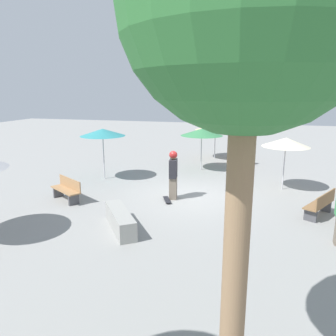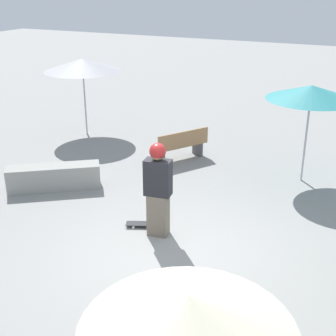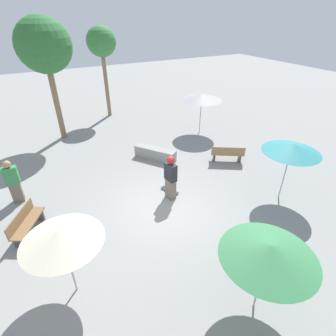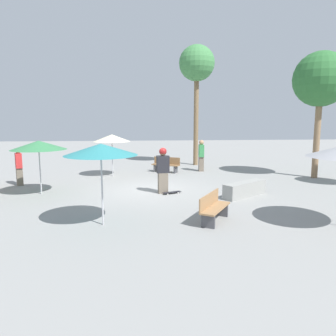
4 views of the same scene
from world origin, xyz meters
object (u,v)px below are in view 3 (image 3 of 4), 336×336
(shade_umbrella_teal, at_px, (292,148))
(shade_umbrella_grey, at_px, (202,97))
(skater_main, at_px, (171,176))
(bench_far, at_px, (26,223))
(concrete_ledge, at_px, (155,153))
(shade_umbrella_cream, at_px, (61,235))
(palm_tree_far_back, at_px, (101,43))
(palm_tree_left, at_px, (44,46))
(bystander_far, at_px, (13,182))
(bench_near, at_px, (227,154))
(skateboard, at_px, (170,190))
(shade_umbrella_green, at_px, (269,251))

(shade_umbrella_teal, xyz_separation_m, shade_umbrella_grey, (-0.78, -6.91, -0.01))
(skater_main, relative_size, bench_far, 1.17)
(concrete_ledge, distance_m, shade_umbrella_cream, 7.69)
(shade_umbrella_teal, height_order, shade_umbrella_grey, shade_umbrella_grey)
(bench_far, distance_m, shade_umbrella_cream, 3.47)
(skater_main, xyz_separation_m, concrete_ledge, (-0.84, -3.18, -0.73))
(shade_umbrella_grey, bearing_deg, skater_main, 46.48)
(shade_umbrella_grey, height_order, palm_tree_far_back, palm_tree_far_back)
(concrete_ledge, distance_m, palm_tree_left, 7.65)
(bench_far, distance_m, bystander_far, 2.13)
(shade_umbrella_grey, height_order, bystander_far, shade_umbrella_grey)
(bench_far, height_order, shade_umbrella_teal, shade_umbrella_teal)
(shade_umbrella_grey, bearing_deg, shade_umbrella_cream, 39.58)
(bench_near, bearing_deg, shade_umbrella_cream, -123.96)
(concrete_ledge, height_order, shade_umbrella_cream, shade_umbrella_cream)
(concrete_ledge, bearing_deg, palm_tree_far_back, -88.98)
(skater_main, relative_size, bystander_far, 1.04)
(skateboard, bearing_deg, shade_umbrella_teal, -146.80)
(skater_main, xyz_separation_m, shade_umbrella_green, (0.25, 4.96, 0.98))
(bench_near, relative_size, shade_umbrella_teal, 0.67)
(bench_near, bearing_deg, skateboard, -134.79)
(concrete_ledge, height_order, bench_far, bench_far)
(bench_far, xyz_separation_m, shade_umbrella_teal, (-9.02, 2.55, 1.78))
(concrete_ledge, xyz_separation_m, bench_near, (-3.00, 1.93, 0.14))
(bench_near, bearing_deg, shade_umbrella_green, -91.83)
(skater_main, bearing_deg, shade_umbrella_green, 169.28)
(skateboard, distance_m, bench_far, 5.32)
(palm_tree_far_back, bearing_deg, skater_main, 86.10)
(bench_near, xyz_separation_m, bench_far, (9.00, 0.72, 0.00))
(palm_tree_left, bearing_deg, shade_umbrella_grey, 157.03)
(bench_near, distance_m, palm_tree_far_back, 10.60)
(bystander_far, bearing_deg, palm_tree_far_back, 55.61)
(shade_umbrella_cream, distance_m, bystander_far, 5.25)
(palm_tree_left, bearing_deg, bystander_far, 64.87)
(palm_tree_left, distance_m, bystander_far, 7.24)
(skateboard, distance_m, concrete_ledge, 2.91)
(bench_far, xyz_separation_m, bystander_far, (0.22, -2.07, 0.47))
(concrete_ledge, xyz_separation_m, palm_tree_left, (3.65, -4.88, 4.62))
(skater_main, bearing_deg, bench_near, -79.75)
(bench_far, distance_m, shade_umbrella_green, 7.52)
(palm_tree_left, xyz_separation_m, palm_tree_far_back, (-3.52, -2.40, -0.24))
(skater_main, height_order, shade_umbrella_cream, shade_umbrella_cream)
(skater_main, relative_size, shade_umbrella_grey, 0.79)
(skateboard, relative_size, shade_umbrella_teal, 0.34)
(concrete_ledge, relative_size, bystander_far, 1.12)
(bystander_far, bearing_deg, bench_far, -80.53)
(concrete_ledge, height_order, bench_near, bench_near)
(bench_near, distance_m, shade_umbrella_cream, 8.94)
(bench_near, xyz_separation_m, shade_umbrella_cream, (8.01, 3.64, 1.59))
(shade_umbrella_green, distance_m, palm_tree_left, 13.58)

